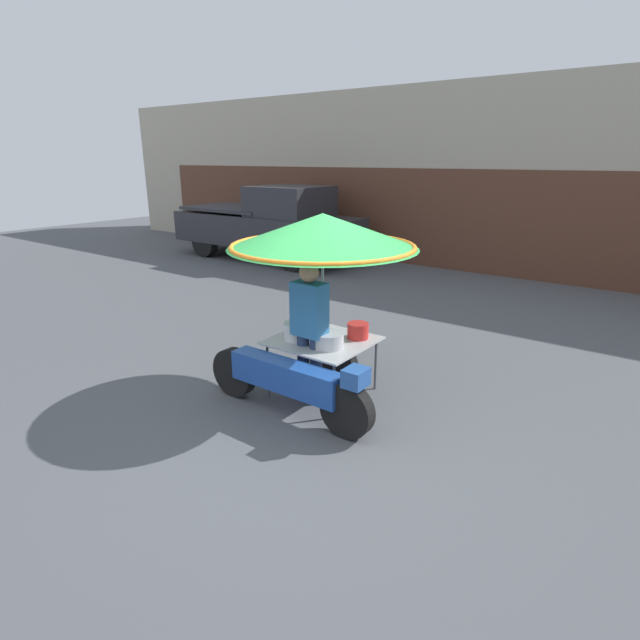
% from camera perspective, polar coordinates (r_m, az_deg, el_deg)
% --- Properties ---
extents(ground_plane, '(36.00, 36.00, 0.00)m').
position_cam_1_polar(ground_plane, '(5.26, -1.38, -12.20)').
color(ground_plane, '#4C4F54').
extents(shopfront_building, '(28.00, 2.06, 4.34)m').
position_cam_1_polar(shopfront_building, '(13.10, 24.74, 14.32)').
color(shopfront_building, '#B2A893').
rests_on(shopfront_building, ground).
extents(vendor_motorcycle_cart, '(2.13, 2.08, 2.09)m').
position_cam_1_polar(vendor_motorcycle_cart, '(5.42, -0.02, 7.64)').
color(vendor_motorcycle_cart, black).
rests_on(vendor_motorcycle_cart, ground).
extents(vendor_person, '(0.38, 0.22, 1.60)m').
position_cam_1_polar(vendor_person, '(5.46, -1.22, -0.70)').
color(vendor_person, navy).
rests_on(vendor_person, ground).
extents(pickup_truck, '(5.36, 1.84, 1.97)m').
position_cam_1_polar(pickup_truck, '(13.67, -5.77, 10.88)').
color(pickup_truck, black).
rests_on(pickup_truck, ground).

